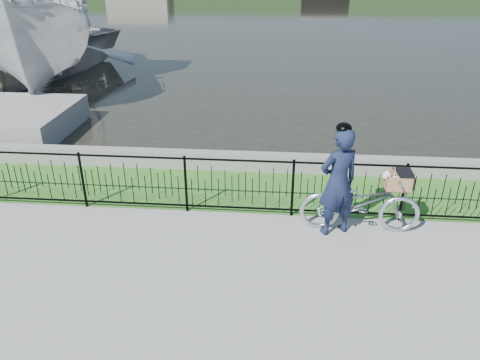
# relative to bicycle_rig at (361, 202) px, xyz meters

# --- Properties ---
(ground) EXTENTS (120.00, 120.00, 0.00)m
(ground) POSITION_rel_bicycle_rig_xyz_m (-2.18, -1.21, -0.56)
(ground) COLOR gray
(ground) RESTS_ON ground
(grass_strip) EXTENTS (60.00, 2.00, 0.01)m
(grass_strip) POSITION_rel_bicycle_rig_xyz_m (-2.18, 1.39, -0.55)
(grass_strip) COLOR #366F22
(grass_strip) RESTS_ON ground
(water) EXTENTS (120.00, 120.00, 0.00)m
(water) POSITION_rel_bicycle_rig_xyz_m (-2.18, 31.79, -0.56)
(water) COLOR black
(water) RESTS_ON ground
(quay_wall) EXTENTS (60.00, 0.30, 0.40)m
(quay_wall) POSITION_rel_bicycle_rig_xyz_m (-2.18, 2.39, -0.36)
(quay_wall) COLOR gray
(quay_wall) RESTS_ON ground
(fence) EXTENTS (14.00, 0.06, 1.15)m
(fence) POSITION_rel_bicycle_rig_xyz_m (-2.18, 0.39, 0.02)
(fence) COLOR black
(fence) RESTS_ON ground
(bicycle_rig) EXTENTS (2.09, 0.73, 1.21)m
(bicycle_rig) POSITION_rel_bicycle_rig_xyz_m (0.00, 0.00, 0.00)
(bicycle_rig) COLOR silver
(bicycle_rig) RESTS_ON ground
(cyclist) EXTENTS (0.85, 0.73, 2.03)m
(cyclist) POSITION_rel_bicycle_rig_xyz_m (-0.44, -0.12, 0.44)
(cyclist) COLOR #131C36
(cyclist) RESTS_ON ground
(boat_near) EXTENTS (6.19, 9.85, 5.37)m
(boat_near) POSITION_rel_bicycle_rig_xyz_m (-9.81, 8.85, 1.35)
(boat_near) COLOR silver
(boat_near) RESTS_ON water
(boat_far) EXTENTS (10.65, 12.30, 2.13)m
(boat_far) POSITION_rel_bicycle_rig_xyz_m (-12.17, 10.05, 0.51)
(boat_far) COLOR silver
(boat_far) RESTS_ON water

